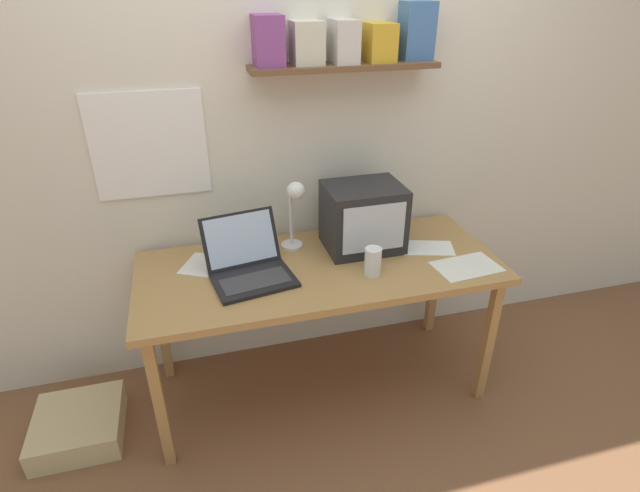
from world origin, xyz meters
TOP-DOWN VIEW (x-y plane):
  - ground_plane at (0.00, 0.00)m, footprint 12.00×12.00m
  - back_wall at (0.00, 0.41)m, footprint 5.60×0.24m
  - corner_desk at (0.00, 0.00)m, footprint 1.67×0.70m
  - crt_monitor at (0.25, 0.12)m, footprint 0.37×0.30m
  - laptop at (-0.33, 0.01)m, footprint 0.40×0.40m
  - desk_lamp at (-0.08, 0.18)m, footprint 0.11×0.14m
  - juice_glass at (0.21, -0.14)m, footprint 0.08×0.08m
  - loose_paper_near_laptop at (0.55, 0.02)m, footprint 0.30×0.23m
  - open_notebook at (-0.52, 0.14)m, footprint 0.26×0.27m
  - loose_paper_near_monitor at (0.65, -0.20)m, footprint 0.31×0.22m
  - floor_cushion at (-1.18, -0.03)m, footprint 0.39×0.39m

SIDE VIEW (x-z plane):
  - ground_plane at x=0.00m, z-range 0.00..0.00m
  - floor_cushion at x=-1.18m, z-range 0.00..0.13m
  - corner_desk at x=0.00m, z-range 0.31..1.05m
  - loose_paper_near_laptop at x=0.55m, z-range 0.74..0.75m
  - open_notebook at x=-0.52m, z-range 0.74..0.75m
  - loose_paper_near_monitor at x=0.65m, z-range 0.74..0.75m
  - juice_glass at x=0.21m, z-range 0.73..0.86m
  - laptop at x=-0.33m, z-range 0.68..0.93m
  - crt_monitor at x=0.25m, z-range 0.74..1.06m
  - desk_lamp at x=-0.08m, z-range 0.80..1.16m
  - back_wall at x=0.00m, z-range 0.01..2.61m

